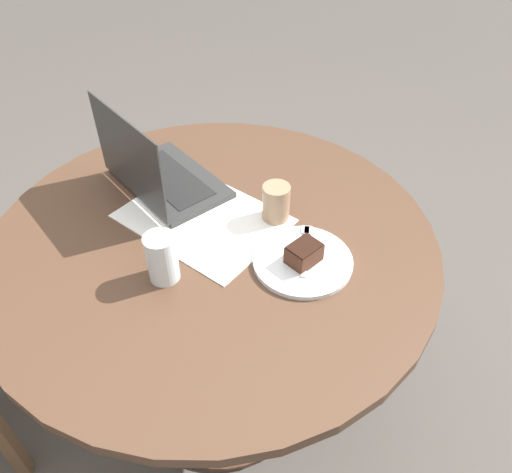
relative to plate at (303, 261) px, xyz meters
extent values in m
plane|color=#4C4742|center=(-0.18, -0.15, -0.73)|extent=(12.00, 12.00, 0.00)
cylinder|color=#4C3323|center=(-0.18, -0.15, -0.72)|extent=(0.54, 0.54, 0.02)
cylinder|color=#4C3323|center=(-0.18, -0.15, -0.37)|extent=(0.10, 0.10, 0.68)
cylinder|color=#4C3323|center=(-0.18, -0.15, -0.02)|extent=(1.10, 1.10, 0.03)
cube|color=brown|center=(-0.58, -0.66, -0.52)|extent=(0.05, 0.05, 0.42)
cube|color=brown|center=(-0.22, -0.79, -0.52)|extent=(0.05, 0.05, 0.42)
cube|color=white|center=(-0.25, -0.14, 0.00)|extent=(0.48, 0.43, 0.00)
cylinder|color=silver|center=(0.00, 0.00, 0.00)|extent=(0.23, 0.23, 0.01)
cube|color=#472619|center=(0.01, 0.00, 0.03)|extent=(0.08, 0.09, 0.04)
cube|color=black|center=(0.01, 0.00, 0.05)|extent=(0.07, 0.08, 0.00)
cube|color=silver|center=(-0.02, 0.02, 0.01)|extent=(0.15, 0.11, 0.00)
cube|color=silver|center=(-0.08, 0.06, 0.01)|extent=(0.04, 0.04, 0.00)
cylinder|color=#997556|center=(-0.17, 0.02, 0.04)|extent=(0.07, 0.07, 0.10)
cylinder|color=silver|center=(-0.10, -0.30, 0.05)|extent=(0.07, 0.07, 0.12)
cube|color=#2D2D2D|center=(-0.43, -0.16, 0.00)|extent=(0.37, 0.27, 0.02)
cube|color=black|center=(-0.43, -0.16, 0.01)|extent=(0.29, 0.17, 0.00)
cube|color=#2D2D2D|center=(-0.41, -0.27, 0.13)|extent=(0.33, 0.07, 0.23)
cube|color=black|center=(-0.41, -0.27, 0.13)|extent=(0.31, 0.07, 0.21)
camera|label=1|loc=(0.67, -0.47, 0.82)|focal=35.00mm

